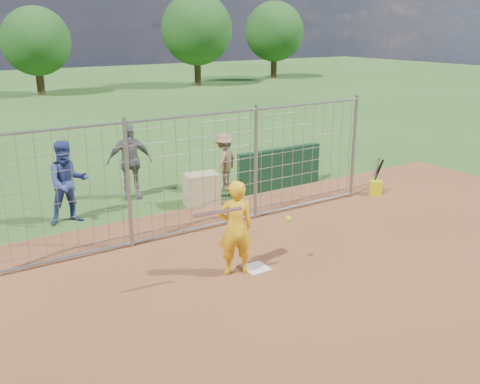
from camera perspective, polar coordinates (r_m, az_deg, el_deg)
ground at (r=9.99m, az=1.07°, el=-7.75°), size 100.00×100.00×0.00m
infield_dirt at (r=7.99m, az=13.67°, el=-15.18°), size 18.00×18.00×0.00m
home_plate at (r=9.83m, az=1.73°, el=-8.11°), size 0.43×0.43×0.02m
dugout_wall at (r=14.43m, az=4.26°, el=2.51°), size 2.60×0.20×1.10m
batter at (r=9.33m, az=-0.48°, el=-3.85°), size 0.73×0.59×1.72m
bystander_a at (r=12.34m, az=-17.89°, el=0.98°), size 0.95×0.76×1.87m
bystander_b at (r=13.74m, az=-11.69°, el=3.21°), size 1.20×0.69×1.92m
bystander_c at (r=14.18m, az=-1.70°, el=3.22°), size 1.15×0.98×1.55m
equipment_bin at (r=13.09m, az=-4.12°, el=0.27°), size 0.88×0.67×0.80m
equipment_in_play at (r=8.84m, az=-0.39°, el=-2.34°), size 1.91×0.16×0.47m
bucket_with_bats at (r=14.35m, az=14.30°, el=0.67°), size 0.34×0.40×0.98m
backstop_fence at (r=11.16m, az=-4.66°, el=1.83°), size 9.08×0.08×2.60m
tree_line at (r=36.54m, az=-20.86°, el=15.46°), size 44.66×6.72×6.48m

